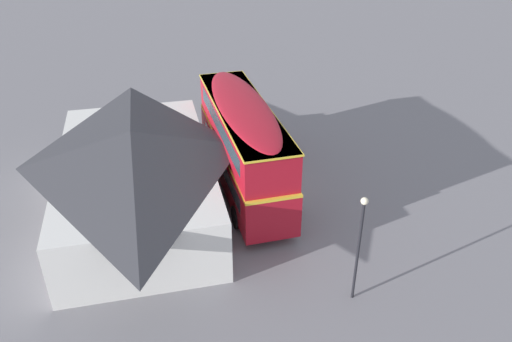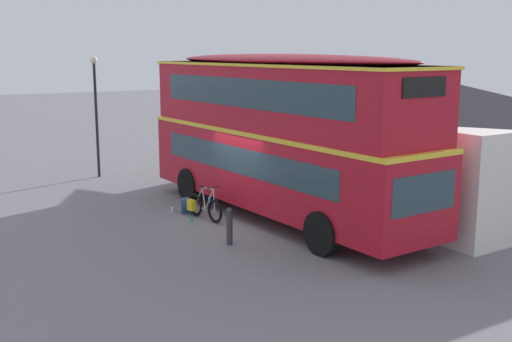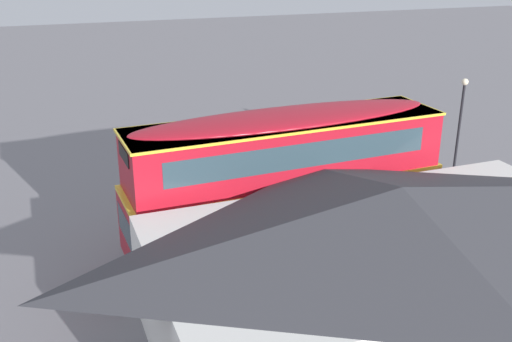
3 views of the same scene
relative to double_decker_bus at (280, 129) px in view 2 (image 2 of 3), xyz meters
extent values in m
plane|color=slate|center=(-0.20, -0.98, -2.65)|extent=(120.00, 120.00, 0.00)
cylinder|color=black|center=(3.24, 1.44, -2.10)|extent=(1.12, 0.36, 1.10)
cylinder|color=black|center=(3.42, -0.93, -2.10)|extent=(1.12, 0.36, 1.10)
cylinder|color=black|center=(-3.43, 0.93, -2.10)|extent=(1.12, 0.36, 1.10)
cylinder|color=black|center=(-3.25, -1.44, -2.10)|extent=(1.12, 0.36, 1.10)
cube|color=#B21423|center=(-0.01, 0.00, -1.13)|extent=(10.95, 3.31, 2.10)
cube|color=yellow|center=(-0.01, 0.00, -0.05)|extent=(10.97, 3.33, 0.12)
cube|color=#B21423|center=(-0.01, 0.00, 0.93)|extent=(10.62, 3.24, 1.90)
ellipsoid|color=#B21423|center=(-0.01, 0.00, 1.96)|extent=(10.40, 3.17, 0.36)
cube|color=#2D424C|center=(5.35, 0.41, -0.88)|extent=(0.22, 2.05, 0.90)
cube|color=black|center=(5.21, 0.40, 1.45)|extent=(0.16, 1.38, 0.44)
cube|color=#2D424C|center=(-0.11, -1.25, -0.83)|extent=(8.39, 0.68, 0.76)
cube|color=#2D424C|center=(0.09, -1.21, 1.08)|extent=(8.83, 0.71, 0.80)
cube|color=#2D424C|center=(-0.30, 1.22, -0.83)|extent=(8.39, 0.68, 0.76)
cube|color=#2D424C|center=(-0.10, 1.21, 1.08)|extent=(8.83, 0.71, 0.80)
cube|color=yellow|center=(-0.01, 0.00, 1.84)|extent=(10.74, 3.33, 0.08)
torus|color=black|center=(-0.48, -1.87, -2.31)|extent=(0.68, 0.18, 0.68)
torus|color=black|center=(-1.48, -2.02, -2.31)|extent=(0.68, 0.18, 0.68)
cylinder|color=#B2B2B7|center=(-0.48, -1.87, -2.31)|extent=(0.06, 0.11, 0.05)
cylinder|color=#B2B2B7|center=(-1.48, -2.02, -2.31)|extent=(0.06, 0.11, 0.05)
cylinder|color=#B7B7BC|center=(-0.75, -1.91, -2.01)|extent=(0.46, 0.10, 0.72)
cylinder|color=#B7B7BC|center=(-0.82, -1.92, -1.69)|extent=(0.57, 0.12, 0.09)
cylinder|color=#B7B7BC|center=(-1.03, -1.95, -2.04)|extent=(0.18, 0.06, 0.66)
cylinder|color=#B7B7BC|center=(-1.22, -1.98, -2.34)|extent=(0.53, 0.11, 0.09)
cylinder|color=#B7B7BC|center=(-1.29, -1.99, -2.01)|extent=(0.41, 0.09, 0.60)
cylinder|color=#B7B7BC|center=(-0.51, -1.87, -1.98)|extent=(0.10, 0.05, 0.65)
cylinder|color=black|center=(-0.54, -1.88, -1.61)|extent=(0.10, 0.46, 0.03)
ellipsoid|color=black|center=(-1.12, -1.97, -1.69)|extent=(0.27, 0.14, 0.06)
cube|color=yellow|center=(-1.44, -2.18, -2.29)|extent=(0.30, 0.18, 0.32)
cylinder|color=#338CBF|center=(-0.75, -1.91, -2.01)|extent=(0.07, 0.07, 0.18)
cube|color=#2D4C7A|center=(-1.88, -2.15, -2.42)|extent=(0.32, 0.38, 0.45)
ellipsoid|color=#2D4C7A|center=(-1.88, -2.15, -2.20)|extent=(0.31, 0.37, 0.10)
cube|color=navy|center=(-1.75, -2.19, -2.49)|extent=(0.11, 0.23, 0.16)
cylinder|color=black|center=(-1.97, -2.02, -2.42)|extent=(0.05, 0.05, 0.36)
cylinder|color=black|center=(-2.03, -2.20, -2.42)|extent=(0.05, 0.05, 0.36)
cylinder|color=silver|center=(-2.27, -2.45, -2.55)|extent=(0.07, 0.07, 0.19)
cylinder|color=black|center=(-2.27, -2.45, -2.44)|extent=(0.04, 0.04, 0.03)
cylinder|color=green|center=(-0.89, -2.42, -2.55)|extent=(0.07, 0.07, 0.19)
cylinder|color=black|center=(-0.89, -2.42, -2.44)|extent=(0.04, 0.04, 0.03)
cube|color=silver|center=(-1.01, 5.38, -1.18)|extent=(12.79, 7.45, 2.93)
pyramid|color=#38383D|center=(-1.01, 5.38, 0.94)|extent=(13.20, 7.87, 1.30)
cube|color=#3D2319|center=(-0.87, 1.89, -1.60)|extent=(1.10, 0.08, 2.10)
cube|color=#2D424C|center=(-4.00, 1.77, -1.03)|extent=(1.10, 0.08, 0.90)
cube|color=#2D424C|center=(2.25, 2.01, -1.03)|extent=(1.10, 0.08, 0.90)
cylinder|color=black|center=(-8.81, -2.82, -0.44)|extent=(0.11, 0.11, 4.40)
sphere|color=#F2E5BF|center=(-8.81, -2.82, 1.88)|extent=(0.28, 0.28, 0.28)
cylinder|color=#333338|center=(1.54, -2.46, -2.22)|extent=(0.16, 0.16, 0.85)
sphere|color=#333338|center=(1.54, -2.46, -1.76)|extent=(0.16, 0.16, 0.16)
camera|label=1|loc=(-22.46, 3.62, 11.67)|focal=35.49mm
camera|label=2|loc=(15.16, -9.57, 2.22)|focal=43.90mm
camera|label=3|loc=(6.73, 17.25, 7.39)|focal=42.18mm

